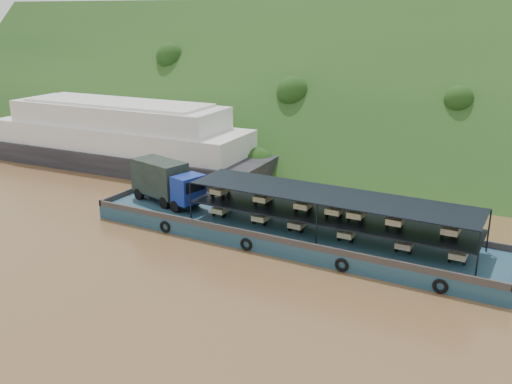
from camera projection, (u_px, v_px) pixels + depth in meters
The scene contains 4 objects.
ground at pixel (260, 242), 46.95m from camera, with size 160.00×160.00×0.00m, color brown.
hillside at pixel (386, 152), 77.03m from camera, with size 140.00×28.00×28.00m, color #1A3C15.
cargo_barge at pixel (271, 223), 47.66m from camera, with size 35.00×7.18×5.06m.
passenger_ferry at pixel (120, 138), 69.52m from camera, with size 39.42×11.70×7.89m.
Camera 1 is at (20.64, -38.28, 18.18)m, focal length 40.00 mm.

